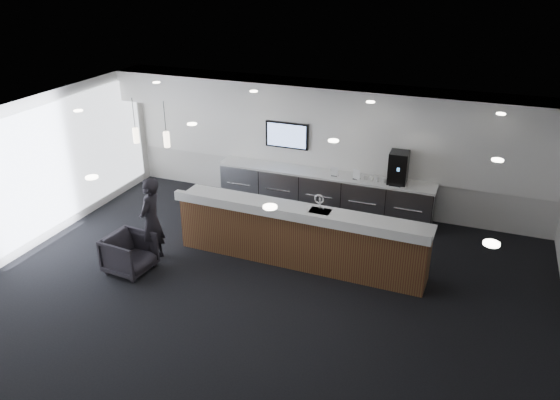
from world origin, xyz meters
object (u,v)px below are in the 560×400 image
at_px(armchair, 130,254).
at_px(service_counter, 300,236).
at_px(lounge_guest, 151,221).
at_px(coffee_machine, 398,168).

bearing_deg(armchair, service_counter, -57.92).
xyz_separation_m(armchair, lounge_guest, (0.20, 0.51, 0.49)).
bearing_deg(lounge_guest, coffee_machine, 122.43).
distance_m(armchair, lounge_guest, 0.73).
distance_m(coffee_machine, lounge_guest, 5.32).
height_order(service_counter, lounge_guest, lounge_guest).
xyz_separation_m(service_counter, lounge_guest, (-2.67, -0.96, 0.29)).
distance_m(service_counter, lounge_guest, 2.85).
bearing_deg(service_counter, coffee_machine, 61.53).
bearing_deg(coffee_machine, lounge_guest, -142.03).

